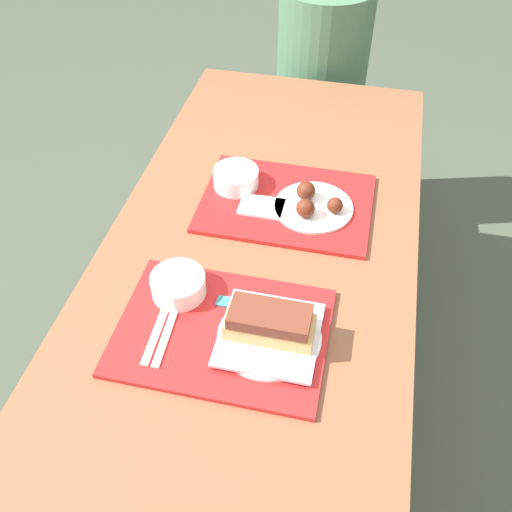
{
  "coord_description": "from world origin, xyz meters",
  "views": [
    {
      "loc": [
        0.21,
        -0.94,
        1.74
      ],
      "look_at": [
        0.01,
        -0.03,
        0.8
      ],
      "focal_mm": 40.0,
      "sensor_mm": 36.0,
      "label": 1
    }
  ],
  "objects_px": {
    "tray_far": "(286,203)",
    "brisket_sandwich_plate": "(270,328)",
    "bowl_coleslaw_far": "(236,177)",
    "person_seated_across": "(323,55)",
    "wings_plate_far": "(313,204)",
    "bowl_coleslaw_near": "(178,284)",
    "tray_near": "(222,332)"
  },
  "relations": [
    {
      "from": "tray_far",
      "to": "person_seated_across",
      "type": "distance_m",
      "value": 0.9
    },
    {
      "from": "tray_near",
      "to": "tray_far",
      "type": "distance_m",
      "value": 0.45
    },
    {
      "from": "bowl_coleslaw_near",
      "to": "person_seated_across",
      "type": "xyz_separation_m",
      "value": [
        0.15,
        1.27,
        -0.05
      ]
    },
    {
      "from": "tray_near",
      "to": "brisket_sandwich_plate",
      "type": "height_order",
      "value": "brisket_sandwich_plate"
    },
    {
      "from": "bowl_coleslaw_near",
      "to": "brisket_sandwich_plate",
      "type": "bearing_deg",
      "value": -19.58
    },
    {
      "from": "bowl_coleslaw_near",
      "to": "wings_plate_far",
      "type": "xyz_separation_m",
      "value": [
        0.25,
        0.35,
        -0.01
      ]
    },
    {
      "from": "tray_near",
      "to": "bowl_coleslaw_far",
      "type": "height_order",
      "value": "bowl_coleslaw_far"
    },
    {
      "from": "tray_far",
      "to": "person_seated_across",
      "type": "bearing_deg",
      "value": 91.58
    },
    {
      "from": "wings_plate_far",
      "to": "person_seated_across",
      "type": "height_order",
      "value": "person_seated_across"
    },
    {
      "from": "tray_near",
      "to": "bowl_coleslaw_near",
      "type": "height_order",
      "value": "bowl_coleslaw_near"
    },
    {
      "from": "tray_far",
      "to": "brisket_sandwich_plate",
      "type": "xyz_separation_m",
      "value": [
        0.05,
        -0.44,
        0.04
      ]
    },
    {
      "from": "tray_far",
      "to": "bowl_coleslaw_far",
      "type": "height_order",
      "value": "bowl_coleslaw_far"
    },
    {
      "from": "brisket_sandwich_plate",
      "to": "wings_plate_far",
      "type": "distance_m",
      "value": 0.43
    },
    {
      "from": "tray_far",
      "to": "bowl_coleslaw_near",
      "type": "height_order",
      "value": "bowl_coleslaw_near"
    },
    {
      "from": "bowl_coleslaw_near",
      "to": "brisket_sandwich_plate",
      "type": "relative_size",
      "value": 0.56
    },
    {
      "from": "person_seated_across",
      "to": "tray_near",
      "type": "bearing_deg",
      "value": -91.31
    },
    {
      "from": "tray_near",
      "to": "person_seated_across",
      "type": "height_order",
      "value": "person_seated_across"
    },
    {
      "from": "tray_near",
      "to": "bowl_coleslaw_far",
      "type": "relative_size",
      "value": 3.65
    },
    {
      "from": "tray_near",
      "to": "bowl_coleslaw_far",
      "type": "distance_m",
      "value": 0.49
    },
    {
      "from": "bowl_coleslaw_near",
      "to": "tray_near",
      "type": "bearing_deg",
      "value": -33.73
    },
    {
      "from": "tray_far",
      "to": "brisket_sandwich_plate",
      "type": "relative_size",
      "value": 2.04
    },
    {
      "from": "tray_far",
      "to": "bowl_coleslaw_far",
      "type": "xyz_separation_m",
      "value": [
        -0.15,
        0.04,
        0.03
      ]
    },
    {
      "from": "brisket_sandwich_plate",
      "to": "bowl_coleslaw_far",
      "type": "bearing_deg",
      "value": 111.7
    },
    {
      "from": "bowl_coleslaw_far",
      "to": "brisket_sandwich_plate",
      "type": "bearing_deg",
      "value": -68.3
    },
    {
      "from": "wings_plate_far",
      "to": "person_seated_across",
      "type": "xyz_separation_m",
      "value": [
        -0.1,
        0.92,
        -0.04
      ]
    },
    {
      "from": "person_seated_across",
      "to": "brisket_sandwich_plate",
      "type": "bearing_deg",
      "value": -87.0
    },
    {
      "from": "tray_far",
      "to": "bowl_coleslaw_near",
      "type": "relative_size",
      "value": 3.65
    },
    {
      "from": "tray_far",
      "to": "wings_plate_far",
      "type": "height_order",
      "value": "wings_plate_far"
    },
    {
      "from": "tray_far",
      "to": "brisket_sandwich_plate",
      "type": "height_order",
      "value": "brisket_sandwich_plate"
    },
    {
      "from": "brisket_sandwich_plate",
      "to": "tray_far",
      "type": "bearing_deg",
      "value": 95.87
    },
    {
      "from": "tray_far",
      "to": "bowl_coleslaw_near",
      "type": "distance_m",
      "value": 0.41
    },
    {
      "from": "bowl_coleslaw_near",
      "to": "bowl_coleslaw_far",
      "type": "bearing_deg",
      "value": 85.62
    }
  ]
}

